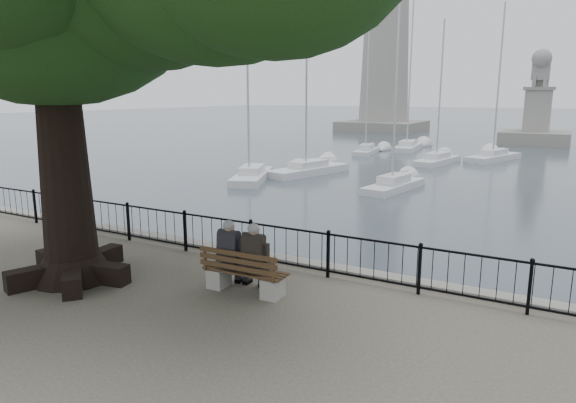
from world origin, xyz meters
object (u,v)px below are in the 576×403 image
Objects in this scene: bench at (244,277)px; person_right at (258,261)px; lighthouse at (386,29)px; lion_monument at (537,121)px; person_left at (233,257)px.

person_right is at bearing 22.74° from bench.
lion_monument is at bearing -31.12° from lighthouse.
person_right is at bearing -92.16° from lion_monument.
bench is 0.46m from person_right.
person_right is (0.26, 0.11, 0.36)m from bench.
lighthouse is (-18.15, 61.02, 11.84)m from person_right.
person_left is 1.00× the size of person_right.
bench is at bearing -92.46° from lion_monument.
lion_monument reaches higher than person_left.
bench is at bearing -16.39° from person_left.
lion_monument is at bearing 87.17° from person_left.
lighthouse reaches higher than bench.
lion_monument is (1.85, 48.95, 0.68)m from person_right.
lion_monument is (20.00, -12.07, -11.16)m from lighthouse.
bench is 49.11m from lion_monument.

